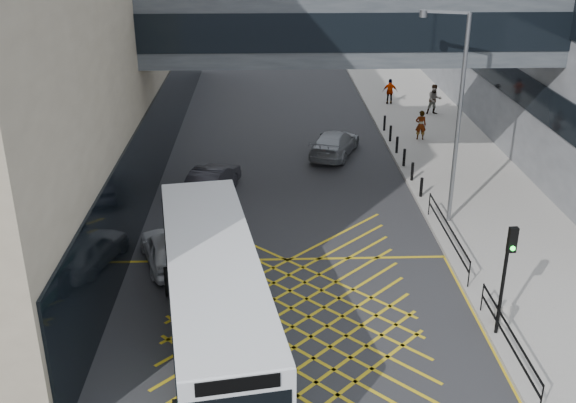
{
  "coord_description": "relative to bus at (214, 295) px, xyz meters",
  "views": [
    {
      "loc": [
        -0.77,
        -17.94,
        12.12
      ],
      "look_at": [
        0.0,
        4.0,
        2.6
      ],
      "focal_mm": 42.0,
      "sensor_mm": 36.0,
      "label": 1
    }
  ],
  "objects": [
    {
      "name": "ground",
      "position": [
        2.36,
        0.77,
        -1.69
      ],
      "size": [
        120.0,
        120.0,
        0.0
      ],
      "primitive_type": "plane",
      "color": "#333335"
    },
    {
      "name": "street_lamp",
      "position": [
        9.03,
        8.22,
        3.32
      ],
      "size": [
        1.91,
        0.79,
        8.53
      ],
      "rotation": [
        0.0,
        0.0,
        -0.3
      ],
      "color": "slate",
      "rests_on": "pavement"
    },
    {
      "name": "pedestrian_b",
      "position": [
        12.31,
        24.11,
        -0.59
      ],
      "size": [
        0.96,
        0.6,
        1.89
      ],
      "primitive_type": "imported",
      "rotation": [
        0.0,
        0.0,
        0.07
      ],
      "color": "gray",
      "rests_on": "pavement"
    },
    {
      "name": "car_white",
      "position": [
        -2.14,
        5.03,
        -1.04
      ],
      "size": [
        2.85,
        4.41,
        1.3
      ],
      "primitive_type": "imported",
      "rotation": [
        0.0,
        0.0,
        3.45
      ],
      "color": "silver",
      "rests_on": "ground"
    },
    {
      "name": "pedestrian_a",
      "position": [
        10.35,
        19.04,
        -0.7
      ],
      "size": [
        0.7,
        0.52,
        1.66
      ],
      "primitive_type": "imported",
      "rotation": [
        0.0,
        0.0,
        3.06
      ],
      "color": "gray",
      "rests_on": "pavement"
    },
    {
      "name": "car_dark",
      "position": [
        -0.9,
        11.67,
        -0.99
      ],
      "size": [
        2.9,
        4.8,
        1.41
      ],
      "primitive_type": "imported",
      "rotation": [
        0.0,
        0.0,
        2.87
      ],
      "color": "black",
      "rests_on": "ground"
    },
    {
      "name": "car_silver",
      "position": [
        5.27,
        16.96,
        -0.97
      ],
      "size": [
        3.44,
        5.01,
        1.44
      ],
      "primitive_type": "imported",
      "rotation": [
        0.0,
        0.0,
        2.79
      ],
      "color": "gray",
      "rests_on": "ground"
    },
    {
      "name": "pavement",
      "position": [
        11.36,
        15.77,
        -1.61
      ],
      "size": [
        6.0,
        54.0,
        0.16
      ],
      "primitive_type": "cube",
      "color": "#A9A49B",
      "rests_on": "ground"
    },
    {
      "name": "pedestrian_c",
      "position": [
        9.95,
        26.69,
        -0.7
      ],
      "size": [
        1.05,
        0.63,
        1.67
      ],
      "primitive_type": "imported",
      "rotation": [
        0.0,
        0.0,
        2.98
      ],
      "color": "gray",
      "rests_on": "pavement"
    },
    {
      "name": "kerb_railings",
      "position": [
        8.51,
        2.54,
        -0.81
      ],
      "size": [
        0.05,
        12.54,
        1.0
      ],
      "color": "black",
      "rests_on": "pavement"
    },
    {
      "name": "traffic_light",
      "position": [
        8.62,
        -0.08,
        0.86
      ],
      "size": [
        0.27,
        0.43,
        3.68
      ],
      "rotation": [
        0.0,
        0.0,
        0.07
      ],
      "color": "black",
      "rests_on": "pavement"
    },
    {
      "name": "bus",
      "position": [
        0.0,
        0.0,
        0.0
      ],
      "size": [
        4.4,
        11.54,
        3.16
      ],
      "rotation": [
        0.0,
        0.0,
        0.16
      ],
      "color": "white",
      "rests_on": "ground"
    },
    {
      "name": "skybridge",
      "position": [
        5.36,
        12.77,
        5.81
      ],
      "size": [
        20.0,
        4.1,
        3.0
      ],
      "color": "#41464B",
      "rests_on": "ground"
    },
    {
      "name": "box_junction",
      "position": [
        2.36,
        0.77,
        -1.69
      ],
      "size": [
        12.0,
        9.0,
        0.01
      ],
      "color": "gold",
      "rests_on": "ground"
    },
    {
      "name": "bollards",
      "position": [
        8.61,
        15.77,
        -1.08
      ],
      "size": [
        0.14,
        10.14,
        0.9
      ],
      "color": "black",
      "rests_on": "pavement"
    },
    {
      "name": "litter_bin",
      "position": [
        8.88,
        0.37,
        -1.12
      ],
      "size": [
        0.47,
        0.47,
        0.82
      ],
      "primitive_type": "cylinder",
      "color": "#ADA89E",
      "rests_on": "pavement"
    }
  ]
}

